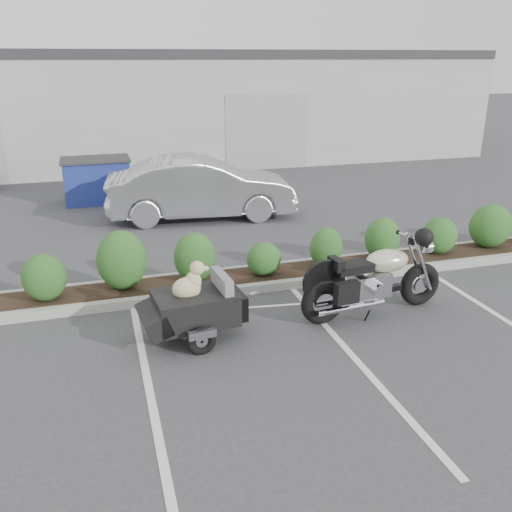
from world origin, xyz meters
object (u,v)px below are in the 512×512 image
object	(u,v)px
sedan	(201,188)
dumpster	(97,180)
pet_trailer	(194,307)
motorcycle	(375,280)

from	to	relation	value
sedan	dumpster	distance (m)	3.41
pet_trailer	motorcycle	bearing A→B (deg)	-5.93
motorcycle	pet_trailer	size ratio (longest dim) A/B	1.25
pet_trailer	sedan	world-z (taller)	sedan
sedan	dumpster	xyz separation A→B (m)	(-2.43, 2.39, -0.14)
motorcycle	dumpster	distance (m)	9.33
sedan	dumpster	world-z (taller)	sedan
pet_trailer	sedan	size ratio (longest dim) A/B	0.44
sedan	pet_trailer	bearing A→B (deg)	173.76
pet_trailer	sedan	distance (m)	6.20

